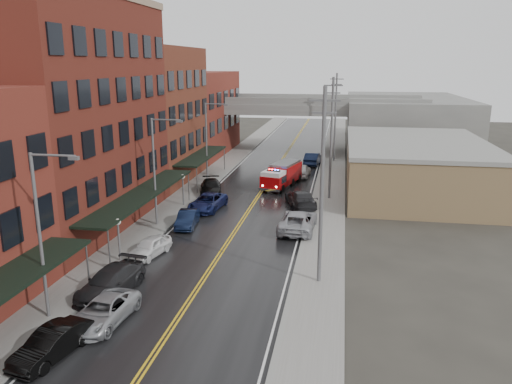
{
  "coord_description": "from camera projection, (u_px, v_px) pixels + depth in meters",
  "views": [
    {
      "loc": [
        8.28,
        -13.87,
        13.25
      ],
      "look_at": [
        1.47,
        25.14,
        3.0
      ],
      "focal_mm": 35.0,
      "sensor_mm": 36.0,
      "label": 1
    }
  ],
  "objects": [
    {
      "name": "curb_right",
      "position": [
        310.0,
        212.0,
        45.58
      ],
      "size": [
        0.3,
        160.0,
        0.15
      ],
      "primitive_type": "cube",
      "color": "gray",
      "rests_on": "ground"
    },
    {
      "name": "awning_2",
      "position": [
        202.0,
        156.0,
        57.05
      ],
      "size": [
        2.6,
        13.0,
        3.09
      ],
      "color": "black",
      "rests_on": "ground"
    },
    {
      "name": "parked_car_right_2",
      "position": [
        302.0,
        170.0,
        59.83
      ],
      "size": [
        2.1,
        4.67,
        1.56
      ],
      "primitive_type": "imported",
      "rotation": [
        0.0,
        0.0,
        3.08
      ],
      "color": "silver",
      "rests_on": "ground"
    },
    {
      "name": "parked_car_right_0",
      "position": [
        298.0,
        221.0,
        40.5
      ],
      "size": [
        2.98,
        6.06,
        1.65
      ],
      "primitive_type": "imported",
      "rotation": [
        0.0,
        0.0,
        3.1
      ],
      "color": "#9C9DA3",
      "rests_on": "ground"
    },
    {
      "name": "parked_car_left_2",
      "position": [
        104.0,
        311.0,
        26.08
      ],
      "size": [
        2.6,
        4.97,
        1.34
      ],
      "primitive_type": "imported",
      "rotation": [
        0.0,
        0.0,
        -0.08
      ],
      "color": "#94969B",
      "rests_on": "ground"
    },
    {
      "name": "parked_car_left_4",
      "position": [
        150.0,
        247.0,
        35.24
      ],
      "size": [
        2.39,
        4.18,
        1.34
      ],
      "primitive_type": "imported",
      "rotation": [
        0.0,
        0.0,
        -0.21
      ],
      "color": "white",
      "rests_on": "ground"
    },
    {
      "name": "utility_pole_0",
      "position": [
        322.0,
        184.0,
        29.46
      ],
      "size": [
        1.8,
        0.24,
        12.0
      ],
      "color": "#59595B",
      "rests_on": "ground"
    },
    {
      "name": "parked_car_left_3",
      "position": [
        111.0,
        282.0,
        29.31
      ],
      "size": [
        2.89,
        5.66,
        1.57
      ],
      "primitive_type": "imported",
      "rotation": [
        0.0,
        0.0,
        -0.13
      ],
      "color": "black",
      "rests_on": "ground"
    },
    {
      "name": "street_lamp_1",
      "position": [
        157.0,
        165.0,
        40.61
      ],
      "size": [
        2.64,
        0.22,
        9.0
      ],
      "color": "#59595B",
      "rests_on": "ground"
    },
    {
      "name": "globe_lamp_1",
      "position": [
        118.0,
        230.0,
        33.68
      ],
      "size": [
        0.44,
        0.44,
        3.12
      ],
      "color": "#59595B",
      "rests_on": "ground"
    },
    {
      "name": "parked_car_left_6",
      "position": [
        208.0,
        202.0,
        46.3
      ],
      "size": [
        2.98,
        5.54,
        1.48
      ],
      "primitive_type": "imported",
      "rotation": [
        0.0,
        0.0,
        -0.1
      ],
      "color": "#131B4A",
      "rests_on": "ground"
    },
    {
      "name": "parked_car_right_1",
      "position": [
        301.0,
        199.0,
        47.27
      ],
      "size": [
        3.78,
        5.94,
        1.6
      ],
      "primitive_type": "imported",
      "rotation": [
        0.0,
        0.0,
        3.44
      ],
      "color": "black",
      "rests_on": "ground"
    },
    {
      "name": "road",
      "position": [
        249.0,
        209.0,
        46.54
      ],
      "size": [
        11.0,
        160.0,
        0.02
      ],
      "primitive_type": "cube",
      "color": "black",
      "rests_on": "ground"
    },
    {
      "name": "utility_pole_2",
      "position": [
        335.0,
        116.0,
        67.6
      ],
      "size": [
        1.8,
        0.24,
        12.0
      ],
      "color": "#59595B",
      "rests_on": "ground"
    },
    {
      "name": "brick_building_far",
      "position": [
        196.0,
        114.0,
        73.95
      ],
      "size": [
        9.0,
        20.0,
        12.0
      ],
      "primitive_type": "cube",
      "color": "maroon",
      "rests_on": "ground"
    },
    {
      "name": "utility_pole_1",
      "position": [
        331.0,
        137.0,
        48.53
      ],
      "size": [
        1.8,
        0.24,
        12.0
      ],
      "color": "#59595B",
      "rests_on": "ground"
    },
    {
      "name": "globe_lamp_2",
      "position": [
        183.0,
        183.0,
        47.03
      ],
      "size": [
        0.44,
        0.44,
        3.12
      ],
      "color": "#59595B",
      "rests_on": "ground"
    },
    {
      "name": "parked_car_right_3",
      "position": [
        313.0,
        159.0,
        66.76
      ],
      "size": [
        2.19,
        5.21,
        1.67
      ],
      "primitive_type": "imported",
      "rotation": [
        0.0,
        0.0,
        3.06
      ],
      "color": "black",
      "rests_on": "ground"
    },
    {
      "name": "parked_car_left_7",
      "position": [
        211.0,
        187.0,
        51.76
      ],
      "size": [
        3.3,
        5.51,
        1.5
      ],
      "primitive_type": "imported",
      "rotation": [
        0.0,
        0.0,
        0.25
      ],
      "color": "black",
      "rests_on": "ground"
    },
    {
      "name": "brick_building_b",
      "position": [
        70.0,
        118.0,
        39.82
      ],
      "size": [
        9.0,
        20.0,
        18.0
      ],
      "primitive_type": "cube",
      "color": "#5D2618",
      "rests_on": "ground"
    },
    {
      "name": "curb_left",
      "position": [
        191.0,
        206.0,
        47.46
      ],
      "size": [
        0.3,
        160.0,
        0.15
      ],
      "primitive_type": "cube",
      "color": "gray",
      "rests_on": "ground"
    },
    {
      "name": "street_lamp_0",
      "position": [
        43.0,
        227.0,
        25.35
      ],
      "size": [
        2.64,
        0.22,
        9.0
      ],
      "color": "#59595B",
      "rests_on": "ground"
    },
    {
      "name": "brick_building_c",
      "position": [
        152.0,
        115.0,
        56.89
      ],
      "size": [
        9.0,
        15.0,
        15.0
      ],
      "primitive_type": "cube",
      "color": "maroon",
      "rests_on": "ground"
    },
    {
      "name": "parked_car_left_1",
      "position": [
        52.0,
        344.0,
        22.99
      ],
      "size": [
        2.32,
        4.48,
        1.4
      ],
      "primitive_type": "imported",
      "rotation": [
        0.0,
        0.0,
        -0.2
      ],
      "color": "black",
      "rests_on": "ground"
    },
    {
      "name": "right_far_block",
      "position": [
        404.0,
        122.0,
        80.69
      ],
      "size": [
        18.0,
        30.0,
        8.0
      ],
      "primitive_type": "cube",
      "color": "slate",
      "rests_on": "ground"
    },
    {
      "name": "parked_car_left_5",
      "position": [
        187.0,
        219.0,
        41.51
      ],
      "size": [
        1.9,
        4.27,
        1.36
      ],
      "primitive_type": "imported",
      "rotation": [
        0.0,
        0.0,
        0.11
      ],
      "color": "black",
      "rests_on": "ground"
    },
    {
      "name": "awning_1",
      "position": [
        143.0,
        194.0,
        40.36
      ],
      "size": [
        2.6,
        18.0,
        3.09
      ],
      "color": "black",
      "rests_on": "ground"
    },
    {
      "name": "sidewalk_left",
      "position": [
        175.0,
        205.0,
        47.74
      ],
      "size": [
        3.0,
        160.0,
        0.15
      ],
      "primitive_type": "cube",
      "color": "slate",
      "rests_on": "ground"
    },
    {
      "name": "tan_building",
      "position": [
        415.0,
        168.0,
        52.79
      ],
      "size": [
        14.0,
        22.0,
        5.0
      ],
      "primitive_type": "cube",
      "color": "brown",
      "rests_on": "ground"
    },
    {
      "name": "fire_truck",
      "position": [
        282.0,
        174.0,
        54.75
      ],
      "size": [
        4.15,
        7.42,
        2.58
      ],
      "rotation": [
        0.0,
        0.0,
        -0.25
      ],
      "color": "#9B0709",
      "rests_on": "ground"
    },
    {
      "name": "sidewalk_right",
      "position": [
        328.0,
        213.0,
        45.31
      ],
      "size": [
        3.0,
        160.0,
        0.15
      ],
      "primitive_type": "cube",
      "color": "slate",
      "rests_on": "ground"
    },
    {
      "name": "street_lamp_2",
      "position": [
        208.0,
        137.0,
        55.87
      ],
      "size": [
        2.64,
        0.22,
        9.0
      ],
      "color": "#59595B",
      "rests_on": "ground"
    },
    {
      "name": "overpass",
      "position": [
        288.0,
        113.0,
        75.56
      ],
      "size": [
        40.0,
        10.0,
        7.5
      ],
      "color": "slate",
      "rests_on": "ground"
    }
  ]
}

